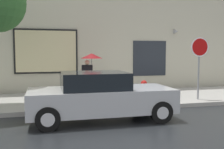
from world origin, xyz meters
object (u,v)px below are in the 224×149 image
Objects in this scene: pedestrian_with_umbrella at (90,62)px; stop_sign at (199,56)px; parked_car at (100,97)px; fire_hydrant at (144,91)px.

stop_sign is (3.96, -2.14, 0.29)m from pedestrian_with_umbrella.
parked_car is at bearing -95.26° from pedestrian_with_umbrella.
parked_car is at bearing -140.80° from fire_hydrant.
stop_sign reaches higher than pedestrian_with_umbrella.
fire_hydrant is 0.33× the size of stop_sign.
stop_sign reaches higher than fire_hydrant.
fire_hydrant is at bearing 179.14° from stop_sign.
pedestrian_with_umbrella is (0.35, 3.76, 0.89)m from parked_car.
pedestrian_with_umbrella is at bearing 151.57° from stop_sign.
fire_hydrant is at bearing 39.20° from parked_car.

